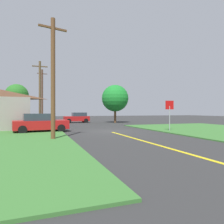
{
  "coord_description": "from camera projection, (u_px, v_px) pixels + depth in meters",
  "views": [
    {
      "loc": [
        -6.0,
        -17.63,
        1.82
      ],
      "look_at": [
        1.13,
        2.24,
        1.74
      ],
      "focal_mm": 32.82,
      "sensor_mm": 36.0,
      "label": 1
    }
  ],
  "objects": [
    {
      "name": "ground_plane",
      "position": [
        109.0,
        131.0,
        18.63
      ],
      "size": [
        120.0,
        120.0,
        0.0
      ],
      "primitive_type": "plane",
      "color": "#2E2E2E"
    },
    {
      "name": "lane_stripe_center",
      "position": [
        156.0,
        145.0,
        11.1
      ],
      "size": [
        0.2,
        14.0,
        0.01
      ],
      "primitive_type": "cube",
      "color": "yellow",
      "rests_on": "ground"
    },
    {
      "name": "stop_sign",
      "position": [
        170.0,
        110.0,
        18.4
      ],
      "size": [
        0.78,
        0.14,
        2.77
      ],
      "rotation": [
        0.0,
        0.0,
        3.01
      ],
      "color": "#9EA0A8",
      "rests_on": "ground"
    },
    {
      "name": "parked_car_near_building",
      "position": [
        40.0,
        123.0,
        17.8
      ],
      "size": [
        4.73,
        2.58,
        1.62
      ],
      "rotation": [
        0.0,
        0.0,
        0.13
      ],
      "color": "red",
      "rests_on": "ground"
    },
    {
      "name": "car_approaching_junction",
      "position": [
        77.0,
        118.0,
        32.73
      ],
      "size": [
        4.02,
        2.05,
        1.62
      ],
      "rotation": [
        0.0,
        0.0,
        3.18
      ],
      "color": "red",
      "rests_on": "ground"
    },
    {
      "name": "utility_pole_near",
      "position": [
        53.0,
        77.0,
        12.96
      ],
      "size": [
        1.78,
        0.54,
        7.71
      ],
      "color": "brown",
      "rests_on": "ground"
    },
    {
      "name": "utility_pole_mid",
      "position": [
        40.0,
        92.0,
        25.03
      ],
      "size": [
        1.8,
        0.27,
        7.95
      ],
      "color": "brown",
      "rests_on": "ground"
    },
    {
      "name": "utility_pole_far",
      "position": [
        42.0,
        95.0,
        37.5
      ],
      "size": [
        1.78,
        0.5,
        9.48
      ],
      "color": "brown",
      "rests_on": "ground"
    },
    {
      "name": "oak_tree_left",
      "position": [
        115.0,
        98.0,
        32.4
      ],
      "size": [
        4.22,
        4.22,
        6.0
      ],
      "color": "brown",
      "rests_on": "ground"
    },
    {
      "name": "pine_tree_center",
      "position": [
        17.0,
        96.0,
        27.97
      ],
      "size": [
        3.08,
        3.08,
        5.53
      ],
      "color": "brown",
      "rests_on": "ground"
    }
  ]
}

